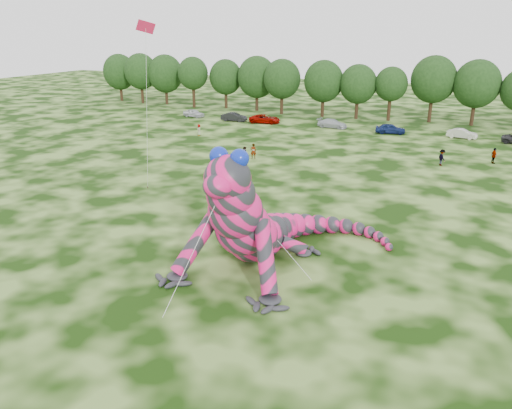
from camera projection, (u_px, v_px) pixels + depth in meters
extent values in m
plane|color=#16330A|center=(225.00, 257.00, 33.40)|extent=(240.00, 240.00, 0.00)
cube|color=#C61841|center=(146.00, 27.00, 39.92)|extent=(1.35, 1.15, 1.17)
cylinder|color=silver|center=(147.00, 115.00, 43.79)|extent=(0.02, 0.02, 14.93)
cylinder|color=#382314|center=(148.00, 187.00, 47.62)|extent=(0.08, 0.08, 0.24)
imported|color=silver|center=(194.00, 113.00, 85.55)|extent=(4.08, 2.15, 1.32)
imported|color=black|center=(234.00, 117.00, 81.69)|extent=(4.31, 1.69, 1.40)
imported|color=#890600|center=(265.00, 119.00, 80.00)|extent=(5.24, 2.86, 1.39)
imported|color=#A9AEB4|center=(332.00, 124.00, 76.24)|extent=(4.84, 2.52, 1.34)
imported|color=#121F51|center=(390.00, 129.00, 72.08)|extent=(4.52, 2.53, 1.45)
imported|color=beige|center=(462.00, 134.00, 68.98)|extent=(4.14, 1.94, 1.31)
imported|color=gray|center=(199.00, 130.00, 70.82)|extent=(0.89, 0.93, 1.60)
imported|color=gray|center=(442.00, 158.00, 55.23)|extent=(1.20, 1.35, 1.82)
imported|color=gray|center=(245.00, 155.00, 56.42)|extent=(1.12, 1.03, 1.85)
imported|color=gray|center=(494.00, 156.00, 56.06)|extent=(0.88, 1.12, 1.78)
imported|color=gray|center=(253.00, 151.00, 58.04)|extent=(0.80, 0.72, 1.83)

